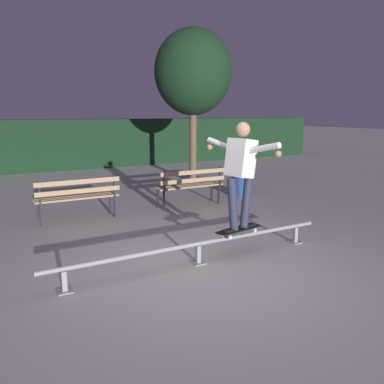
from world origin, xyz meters
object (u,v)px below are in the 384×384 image
object	(u,v)px
skateboarder	(241,167)
park_bench_left_center	(191,183)
grind_rail	(198,247)
park_bench_leftmost	(78,194)
skateboard	(239,230)
tree_far_right	(193,73)
trash_can	(241,180)

from	to	relation	value
skateboarder	park_bench_left_center	xyz separation A→B (m)	(0.87, 3.04, -0.79)
grind_rail	park_bench_left_center	bearing A→B (deg)	62.73
grind_rail	park_bench_leftmost	xyz separation A→B (m)	(-0.94, 3.05, 0.29)
park_bench_left_center	park_bench_leftmost	bearing A→B (deg)	180.00
skateboard	park_bench_leftmost	size ratio (longest dim) A/B	0.50
park_bench_leftmost	tree_far_right	world-z (taller)	tree_far_right
park_bench_left_center	skateboarder	bearing A→B (deg)	-105.95
grind_rail	skateboarder	bearing A→B (deg)	0.04
park_bench_leftmost	trash_can	distance (m)	4.19
grind_rail	skateboard	xyz separation A→B (m)	(0.70, 0.00, 0.14)
grind_rail	skateboard	world-z (taller)	skateboard
tree_far_right	skateboard	bearing A→B (deg)	-113.14
grind_rail	park_bench_leftmost	world-z (taller)	park_bench_leftmost
grind_rail	park_bench_left_center	distance (m)	3.44
grind_rail	park_bench_left_center	size ratio (longest dim) A/B	2.69
skateboarder	tree_far_right	distance (m)	6.59
skateboard	tree_far_right	bearing A→B (deg)	66.86
skateboarder	park_bench_left_center	size ratio (longest dim) A/B	0.97
skateboard	trash_can	size ratio (longest dim) A/B	1.00
skateboard	park_bench_leftmost	xyz separation A→B (m)	(-1.64, 3.05, 0.15)
tree_far_right	trash_can	xyz separation A→B (m)	(0.06, -2.40, -2.82)
skateboarder	park_bench_left_center	distance (m)	3.26
skateboard	trash_can	bearing A→B (deg)	53.35
park_bench_leftmost	tree_far_right	size ratio (longest dim) A/B	0.36
grind_rail	trash_can	world-z (taller)	trash_can
park_bench_leftmost	skateboarder	bearing A→B (deg)	-61.65
skateboard	park_bench_left_center	bearing A→B (deg)	74.00
trash_can	tree_far_right	bearing A→B (deg)	91.32
grind_rail	tree_far_right	distance (m)	7.26
grind_rail	tree_far_right	bearing A→B (deg)	61.31
skateboard	tree_far_right	distance (m)	6.93
skateboard	grind_rail	bearing A→B (deg)	180.00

